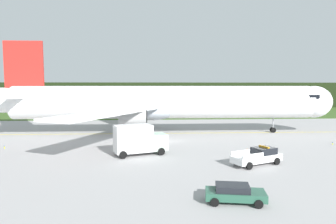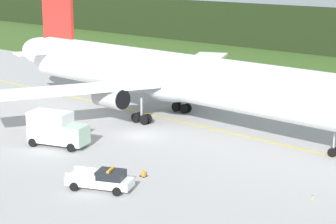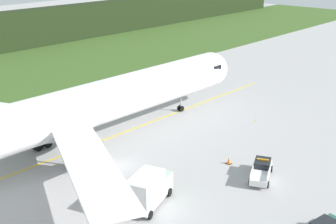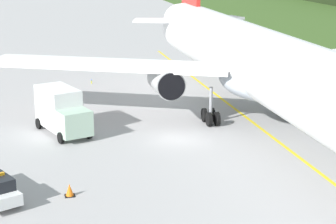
{
  "view_description": "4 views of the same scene",
  "coord_description": "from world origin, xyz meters",
  "px_view_note": "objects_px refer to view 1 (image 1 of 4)",
  "views": [
    {
      "loc": [
        -2.5,
        -44.29,
        8.32
      ],
      "look_at": [
        0.65,
        6.03,
        3.9
      ],
      "focal_mm": 31.8,
      "sensor_mm": 36.0,
      "label": 1
    },
    {
      "loc": [
        44.62,
        -46.1,
        18.77
      ],
      "look_at": [
        6.57,
        -2.8,
        4.3
      ],
      "focal_mm": 63.79,
      "sensor_mm": 36.0,
      "label": 2
    },
    {
      "loc": [
        -31.89,
        -36.91,
        24.6
      ],
      "look_at": [
        7.15,
        -1.34,
        5.32
      ],
      "focal_mm": 48.09,
      "sensor_mm": 36.0,
      "label": 3
    },
    {
      "loc": [
        44.18,
        -11.75,
        14.77
      ],
      "look_at": [
        4.14,
        -1.81,
        3.45
      ],
      "focal_mm": 64.78,
      "sensor_mm": 36.0,
      "label": 4
    }
  ],
  "objects_px": {
    "airliner": "(162,103)",
    "ops_pickup_truck": "(258,156)",
    "staff_car": "(234,193)",
    "apron_cone": "(247,151)",
    "catering_truck": "(139,139)"
  },
  "relations": [
    {
      "from": "ops_pickup_truck",
      "to": "staff_car",
      "type": "bearing_deg",
      "value": -118.68
    },
    {
      "from": "airliner",
      "to": "staff_car",
      "type": "xyz_separation_m",
      "value": [
        3.88,
        -31.48,
        -4.69
      ]
    },
    {
      "from": "airliner",
      "to": "apron_cone",
      "type": "xyz_separation_m",
      "value": [
        9.69,
        -16.83,
        -5.01
      ]
    },
    {
      "from": "apron_cone",
      "to": "airliner",
      "type": "bearing_deg",
      "value": 119.94
    },
    {
      "from": "ops_pickup_truck",
      "to": "apron_cone",
      "type": "distance_m",
      "value": 4.75
    },
    {
      "from": "airliner",
      "to": "ops_pickup_truck",
      "type": "height_order",
      "value": "airliner"
    },
    {
      "from": "ops_pickup_truck",
      "to": "catering_truck",
      "type": "relative_size",
      "value": 0.89
    },
    {
      "from": "staff_car",
      "to": "apron_cone",
      "type": "relative_size",
      "value": 5.72
    },
    {
      "from": "apron_cone",
      "to": "staff_car",
      "type": "bearing_deg",
      "value": -111.63
    },
    {
      "from": "airliner",
      "to": "apron_cone",
      "type": "bearing_deg",
      "value": -60.06
    },
    {
      "from": "ops_pickup_truck",
      "to": "apron_cone",
      "type": "relative_size",
      "value": 7.63
    },
    {
      "from": "airliner",
      "to": "staff_car",
      "type": "relative_size",
      "value": 13.82
    },
    {
      "from": "staff_car",
      "to": "apron_cone",
      "type": "bearing_deg",
      "value": 68.37
    },
    {
      "from": "catering_truck",
      "to": "apron_cone",
      "type": "relative_size",
      "value": 8.59
    },
    {
      "from": "airliner",
      "to": "ops_pickup_truck",
      "type": "distance_m",
      "value": 23.89
    }
  ]
}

